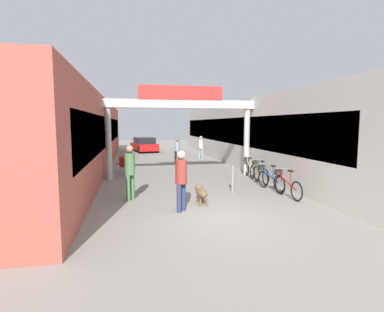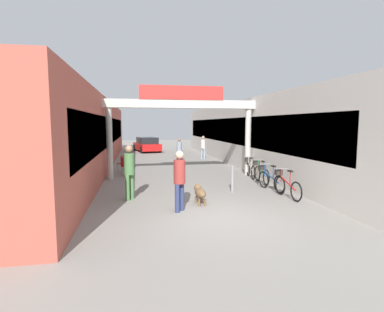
# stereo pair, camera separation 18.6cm
# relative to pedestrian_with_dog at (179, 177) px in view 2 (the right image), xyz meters

# --- Properties ---
(ground_plane) EXTENTS (80.00, 80.00, 0.00)m
(ground_plane) POSITION_rel_pedestrian_with_dog_xyz_m (0.92, -0.83, -1.03)
(ground_plane) COLOR gray
(storefront_left) EXTENTS (3.00, 26.00, 3.88)m
(storefront_left) POSITION_rel_pedestrian_with_dog_xyz_m (-4.17, 10.17, 0.91)
(storefront_left) COLOR #B25142
(storefront_left) RESTS_ON ground_plane
(storefront_right) EXTENTS (3.00, 26.00, 3.88)m
(storefront_right) POSITION_rel_pedestrian_with_dog_xyz_m (6.02, 10.17, 0.91)
(storefront_right) COLOR beige
(storefront_right) RESTS_ON ground_plane
(arcade_sign_gateway) EXTENTS (7.40, 0.47, 4.32)m
(arcade_sign_gateway) POSITION_rel_pedestrian_with_dog_xyz_m (0.92, 5.67, 2.05)
(arcade_sign_gateway) COLOR beige
(arcade_sign_gateway) RESTS_ON ground_plane
(pedestrian_with_dog) EXTENTS (0.48, 0.48, 1.79)m
(pedestrian_with_dog) POSITION_rel_pedestrian_with_dog_xyz_m (0.00, 0.00, 0.00)
(pedestrian_with_dog) COLOR navy
(pedestrian_with_dog) RESTS_ON ground_plane
(pedestrian_companion) EXTENTS (0.47, 0.47, 1.85)m
(pedestrian_companion) POSITION_rel_pedestrian_with_dog_xyz_m (-1.46, 1.65, 0.04)
(pedestrian_companion) COLOR #4C7F47
(pedestrian_companion) RESTS_ON ground_plane
(pedestrian_carrying_crate) EXTENTS (0.39, 0.37, 1.60)m
(pedestrian_carrying_crate) POSITION_rel_pedestrian_with_dog_xyz_m (1.60, 11.25, -0.12)
(pedestrian_carrying_crate) COLOR black
(pedestrian_carrying_crate) RESTS_ON ground_plane
(pedestrian_elderly_walking) EXTENTS (0.48, 0.48, 1.67)m
(pedestrian_elderly_walking) POSITION_rel_pedestrian_with_dog_xyz_m (3.56, 12.73, -0.07)
(pedestrian_elderly_walking) COLOR #8C9EB2
(pedestrian_elderly_walking) RESTS_ON ground_plane
(dog_on_leash) EXTENTS (0.36, 0.82, 0.60)m
(dog_on_leash) POSITION_rel_pedestrian_with_dog_xyz_m (0.75, 0.68, -0.65)
(dog_on_leash) COLOR brown
(dog_on_leash) RESTS_ON ground_plane
(bicycle_red_nearest) EXTENTS (0.46, 1.69, 0.98)m
(bicycle_red_nearest) POSITION_rel_pedestrian_with_dog_xyz_m (3.90, 1.01, -0.59)
(bicycle_red_nearest) COLOR black
(bicycle_red_nearest) RESTS_ON ground_plane
(bicycle_blue_second) EXTENTS (0.47, 1.67, 0.98)m
(bicycle_blue_second) POSITION_rel_pedestrian_with_dog_xyz_m (3.85, 2.24, -0.59)
(bicycle_blue_second) COLOR black
(bicycle_blue_second) RESTS_ON ground_plane
(bicycle_green_third) EXTENTS (0.46, 1.69, 0.98)m
(bicycle_green_third) POSITION_rel_pedestrian_with_dog_xyz_m (4.10, 3.66, -0.59)
(bicycle_green_third) COLOR black
(bicycle_green_third) RESTS_ON ground_plane
(bicycle_silver_farthest) EXTENTS (0.46, 1.68, 0.98)m
(bicycle_silver_farthest) POSITION_rel_pedestrian_with_dog_xyz_m (4.12, 4.96, -0.59)
(bicycle_silver_farthest) COLOR black
(bicycle_silver_farthest) RESTS_ON ground_plane
(bollard_post_metal) EXTENTS (0.10, 0.10, 1.00)m
(bollard_post_metal) POSITION_rel_pedestrian_with_dog_xyz_m (2.30, 2.12, -0.52)
(bollard_post_metal) COLOR gray
(bollard_post_metal) RESTS_ON ground_plane
(cafe_chair_red_nearer) EXTENTS (0.57, 0.57, 0.89)m
(cafe_chair_red_nearer) POSITION_rel_pedestrian_with_dog_xyz_m (-1.76, 6.43, -0.49)
(cafe_chair_red_nearer) COLOR gray
(cafe_chair_red_nearer) RESTS_ON ground_plane
(cafe_chair_red_farther) EXTENTS (0.56, 0.56, 0.89)m
(cafe_chair_red_farther) POSITION_rel_pedestrian_with_dog_xyz_m (-1.92, 7.53, -0.49)
(cafe_chair_red_farther) COLOR gray
(cafe_chair_red_farther) RESTS_ON ground_plane
(parked_car_red) EXTENTS (2.53, 4.27, 1.33)m
(parked_car_red) POSITION_rel_pedestrian_with_dog_xyz_m (-0.26, 19.38, -0.39)
(parked_car_red) COLOR red
(parked_car_red) RESTS_ON ground_plane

